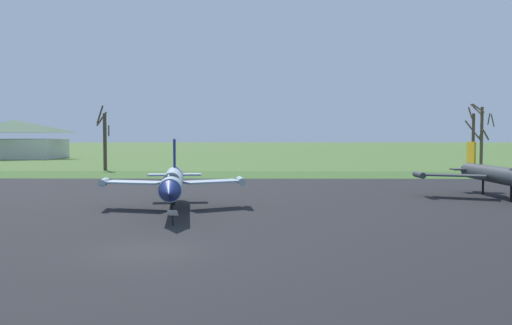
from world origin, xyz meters
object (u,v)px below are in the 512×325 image
jet_fighter_rear_center (173,182)px  visitor_building (15,139)px  jet_fighter_front_left (498,175)px  info_placard_rear_center (173,216)px

jet_fighter_rear_center → visitor_building: bearing=120.0°
jet_fighter_front_left → visitor_building: visitor_building is taller
jet_fighter_rear_center → visitor_building: size_ratio=0.70×
jet_fighter_rear_center → visitor_building: 87.53m
jet_fighter_rear_center → jet_fighter_front_left: bearing=16.2°
jet_fighter_front_left → visitor_building: (-66.91, 69.05, 1.98)m
jet_fighter_front_left → jet_fighter_rear_center: jet_fighter_rear_center is taller
info_placard_rear_center → visitor_building: size_ratio=0.05×
jet_fighter_rear_center → info_placard_rear_center: 5.94m
jet_fighter_front_left → info_placard_rear_center: (-22.24, -12.46, -1.28)m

